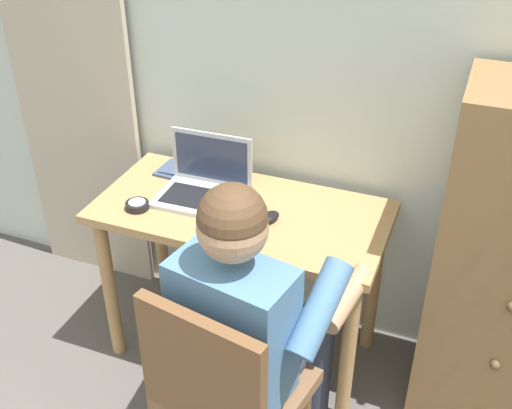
{
  "coord_description": "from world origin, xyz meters",
  "views": [
    {
      "loc": [
        0.53,
        -0.02,
        2.04
      ],
      "look_at": [
        -0.16,
        1.75,
        0.84
      ],
      "focal_mm": 44.04,
      "sensor_mm": 36.0,
      "label": 1
    }
  ],
  "objects_px": {
    "desk": "(242,235)",
    "desk_clock": "(137,205)",
    "chair": "(225,392)",
    "laptop": "(204,184)",
    "notebook_pad": "(183,172)",
    "person_seated": "(255,314)",
    "computer_mouse": "(268,217)"
  },
  "relations": [
    {
      "from": "desk",
      "to": "desk_clock",
      "type": "height_order",
      "value": "desk_clock"
    },
    {
      "from": "desk",
      "to": "chair",
      "type": "xyz_separation_m",
      "value": [
        0.22,
        -0.66,
        -0.11
      ]
    },
    {
      "from": "laptop",
      "to": "desk_clock",
      "type": "relative_size",
      "value": 3.85
    },
    {
      "from": "chair",
      "to": "notebook_pad",
      "type": "bearing_deg",
      "value": 123.52
    },
    {
      "from": "chair",
      "to": "desk_clock",
      "type": "bearing_deg",
      "value": 138.62
    },
    {
      "from": "laptop",
      "to": "notebook_pad",
      "type": "relative_size",
      "value": 1.65
    },
    {
      "from": "chair",
      "to": "person_seated",
      "type": "relative_size",
      "value": 0.74
    },
    {
      "from": "desk",
      "to": "laptop",
      "type": "xyz_separation_m",
      "value": [
        -0.17,
        0.04,
        0.17
      ]
    },
    {
      "from": "computer_mouse",
      "to": "person_seated",
      "type": "bearing_deg",
      "value": -52.69
    },
    {
      "from": "desk",
      "to": "computer_mouse",
      "type": "xyz_separation_m",
      "value": [
        0.13,
        -0.04,
        0.14
      ]
    },
    {
      "from": "person_seated",
      "to": "notebook_pad",
      "type": "height_order",
      "value": "person_seated"
    },
    {
      "from": "desk",
      "to": "laptop",
      "type": "bearing_deg",
      "value": 168.06
    },
    {
      "from": "desk_clock",
      "to": "chair",
      "type": "bearing_deg",
      "value": -41.38
    },
    {
      "from": "person_seated",
      "to": "desk_clock",
      "type": "bearing_deg",
      "value": 151.44
    },
    {
      "from": "person_seated",
      "to": "desk_clock",
      "type": "distance_m",
      "value": 0.71
    },
    {
      "from": "notebook_pad",
      "to": "computer_mouse",
      "type": "bearing_deg",
      "value": -20.98
    },
    {
      "from": "person_seated",
      "to": "notebook_pad",
      "type": "xyz_separation_m",
      "value": [
        -0.58,
        0.65,
        0.06
      ]
    },
    {
      "from": "person_seated",
      "to": "laptop",
      "type": "relative_size",
      "value": 3.5
    },
    {
      "from": "desk_clock",
      "to": "notebook_pad",
      "type": "relative_size",
      "value": 0.43
    },
    {
      "from": "chair",
      "to": "computer_mouse",
      "type": "height_order",
      "value": "chair"
    },
    {
      "from": "laptop",
      "to": "desk_clock",
      "type": "xyz_separation_m",
      "value": [
        -0.2,
        -0.18,
        -0.04
      ]
    },
    {
      "from": "computer_mouse",
      "to": "notebook_pad",
      "type": "bearing_deg",
      "value": 177.86
    },
    {
      "from": "computer_mouse",
      "to": "desk_clock",
      "type": "xyz_separation_m",
      "value": [
        -0.5,
        -0.1,
        -0.0
      ]
    },
    {
      "from": "computer_mouse",
      "to": "notebook_pad",
      "type": "xyz_separation_m",
      "value": [
        -0.46,
        0.21,
        -0.01
      ]
    },
    {
      "from": "desk",
      "to": "notebook_pad",
      "type": "bearing_deg",
      "value": 153.59
    },
    {
      "from": "person_seated",
      "to": "computer_mouse",
      "type": "distance_m",
      "value": 0.46
    },
    {
      "from": "laptop",
      "to": "desk_clock",
      "type": "bearing_deg",
      "value": -137.58
    },
    {
      "from": "computer_mouse",
      "to": "notebook_pad",
      "type": "relative_size",
      "value": 0.48
    },
    {
      "from": "chair",
      "to": "desk_clock",
      "type": "distance_m",
      "value": 0.82
    },
    {
      "from": "notebook_pad",
      "to": "chair",
      "type": "bearing_deg",
      "value": -53.06
    },
    {
      "from": "desk",
      "to": "chair",
      "type": "height_order",
      "value": "chair"
    },
    {
      "from": "computer_mouse",
      "to": "desk_clock",
      "type": "bearing_deg",
      "value": -146.1
    }
  ]
}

